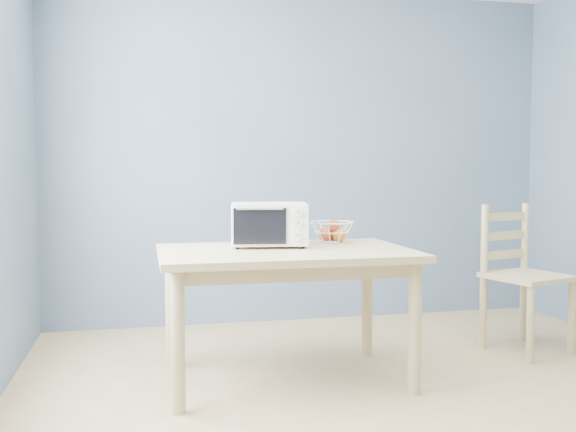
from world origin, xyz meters
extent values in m
cube|color=tan|center=(0.00, 0.00, -0.01)|extent=(4.00, 4.50, 0.01)
cube|color=slate|center=(0.00, 2.25, 1.30)|extent=(4.00, 0.01, 2.60)
cube|color=tan|center=(-0.48, 0.80, 0.73)|extent=(1.40, 0.90, 0.04)
cylinder|color=tan|center=(-1.10, 0.43, 0.35)|extent=(0.07, 0.07, 0.71)
cylinder|color=tan|center=(0.14, 0.43, 0.35)|extent=(0.07, 0.07, 0.71)
cylinder|color=tan|center=(-1.10, 1.17, 0.35)|extent=(0.07, 0.07, 0.71)
cylinder|color=tan|center=(0.14, 1.17, 0.35)|extent=(0.07, 0.07, 0.71)
cube|color=silver|center=(-0.54, 0.95, 0.88)|extent=(0.47, 0.35, 0.24)
cube|color=black|center=(-0.60, 0.96, 0.88)|extent=(0.31, 0.29, 0.19)
cube|color=black|center=(-0.62, 0.81, 0.88)|extent=(0.29, 0.06, 0.20)
cylinder|color=silver|center=(-0.62, 0.79, 0.98)|extent=(0.26, 0.05, 0.01)
cube|color=silver|center=(-0.41, 0.79, 0.88)|extent=(0.12, 0.02, 0.22)
cylinder|color=black|center=(-0.74, 0.87, 0.76)|extent=(0.02, 0.02, 0.01)
cylinder|color=black|center=(-0.38, 0.81, 0.76)|extent=(0.02, 0.02, 0.01)
cylinder|color=black|center=(-0.70, 1.09, 0.76)|extent=(0.02, 0.02, 0.01)
cylinder|color=black|center=(-0.34, 1.03, 0.76)|extent=(0.02, 0.02, 0.01)
cylinder|color=silver|center=(-0.41, 0.77, 0.95)|extent=(0.04, 0.02, 0.04)
cylinder|color=silver|center=(-0.41, 0.77, 0.88)|extent=(0.04, 0.02, 0.04)
cylinder|color=silver|center=(-0.41, 0.77, 0.82)|extent=(0.04, 0.02, 0.04)
torus|color=white|center=(-0.12, 1.09, 0.87)|extent=(0.35, 0.35, 0.01)
torus|color=white|center=(-0.12, 1.09, 0.81)|extent=(0.27, 0.27, 0.01)
torus|color=white|center=(-0.12, 1.09, 0.76)|extent=(0.16, 0.16, 0.01)
sphere|color=red|center=(-0.16, 1.10, 0.80)|extent=(0.09, 0.09, 0.09)
sphere|color=orange|center=(-0.08, 1.07, 0.80)|extent=(0.08, 0.08, 0.08)
sphere|color=#EE8B5C|center=(-0.12, 1.14, 0.80)|extent=(0.08, 0.08, 0.08)
sphere|color=red|center=(-0.11, 1.08, 0.85)|extent=(0.08, 0.08, 0.08)
cube|color=tan|center=(1.19, 1.02, 0.50)|extent=(0.56, 0.56, 0.03)
cylinder|color=tan|center=(1.06, 0.78, 0.24)|extent=(0.05, 0.05, 0.48)
cylinder|color=tan|center=(1.43, 0.89, 0.24)|extent=(0.05, 0.05, 0.48)
cylinder|color=tan|center=(0.95, 1.15, 0.24)|extent=(0.05, 0.05, 0.48)
cylinder|color=tan|center=(1.32, 1.26, 0.24)|extent=(0.05, 0.05, 0.48)
cylinder|color=tan|center=(0.95, 1.15, 0.73)|extent=(0.05, 0.05, 0.48)
cylinder|color=tan|center=(1.32, 1.26, 0.73)|extent=(0.05, 0.05, 0.48)
cube|color=tan|center=(1.14, 1.20, 0.62)|extent=(0.38, 0.13, 0.05)
cube|color=tan|center=(1.14, 1.20, 0.75)|extent=(0.38, 0.13, 0.05)
cube|color=tan|center=(1.14, 1.20, 0.88)|extent=(0.38, 0.13, 0.05)
camera|label=1|loc=(-1.25, -2.68, 1.19)|focal=40.00mm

